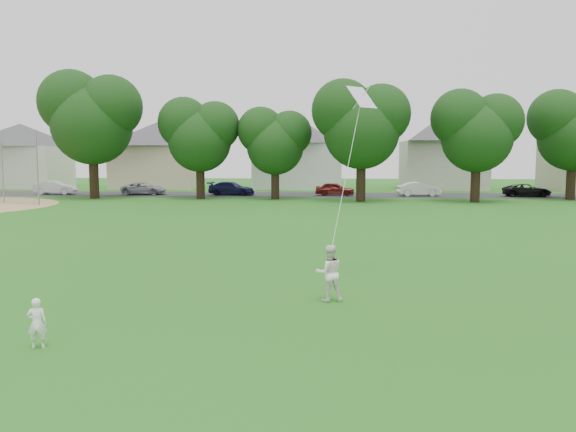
{
  "coord_description": "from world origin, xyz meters",
  "views": [
    {
      "loc": [
        3.02,
        -11.07,
        3.72
      ],
      "look_at": [
        2.17,
        2.0,
        2.3
      ],
      "focal_mm": 35.0,
      "sensor_mm": 36.0,
      "label": 1
    }
  ],
  "objects": [
    {
      "name": "ground",
      "position": [
        0.0,
        0.0,
        0.0
      ],
      "size": [
        160.0,
        160.0,
        0.0
      ],
      "primitive_type": "plane",
      "color": "#245D15",
      "rests_on": "ground"
    },
    {
      "name": "street",
      "position": [
        0.0,
        42.0,
        0.01
      ],
      "size": [
        90.0,
        7.0,
        0.01
      ],
      "primitive_type": "cube",
      "color": "#2D2D30",
      "rests_on": "ground"
    },
    {
      "name": "toddler",
      "position": [
        -2.51,
        -0.88,
        0.5
      ],
      "size": [
        0.41,
        0.32,
        0.99
      ],
      "primitive_type": "imported",
      "rotation": [
        0.0,
        0.0,
        3.38
      ],
      "color": "white",
      "rests_on": "ground"
    },
    {
      "name": "older_boy",
      "position": [
        3.15,
        3.05,
        0.73
      ],
      "size": [
        0.81,
        0.7,
        1.45
      ],
      "primitive_type": "imported",
      "rotation": [
        0.0,
        0.0,
        3.37
      ],
      "color": "white",
      "rests_on": "ground"
    },
    {
      "name": "kite",
      "position": [
        3.63,
        4.57,
        3.25
      ],
      "size": [
        1.08,
        2.06,
        5.44
      ],
      "color": "silver",
      "rests_on": "ground"
    },
    {
      "name": "tree_row",
      "position": [
        2.84,
        36.18,
        6.21
      ],
      "size": [
        82.67,
        8.87,
        11.3
      ],
      "color": "black",
      "rests_on": "ground"
    },
    {
      "name": "parked_cars",
      "position": [
        4.72,
        41.0,
        0.62
      ],
      "size": [
        71.57,
        2.25,
        1.3
      ],
      "color": "black",
      "rests_on": "ground"
    },
    {
      "name": "house_row",
      "position": [
        0.57,
        52.0,
        4.79
      ],
      "size": [
        77.51,
        13.91,
        9.69
      ],
      "color": "white",
      "rests_on": "ground"
    }
  ]
}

